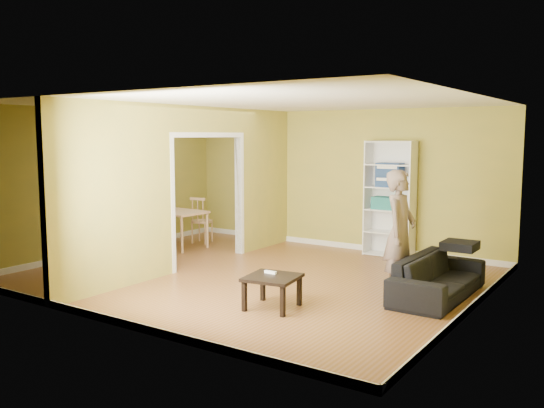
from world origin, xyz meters
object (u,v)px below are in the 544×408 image
at_px(chair_far, 202,220).
at_px(dining_table, 175,215).
at_px(sofa, 438,270).
at_px(chair_near, 158,224).
at_px(person, 400,221).
at_px(bookshelf, 391,199).
at_px(coffee_table, 272,281).
at_px(chair_left, 148,221).

bearing_deg(chair_far, dining_table, 66.87).
distance_m(sofa, chair_near, 5.19).
bearing_deg(sofa, person, 97.06).
distance_m(bookshelf, chair_far, 3.74).
bearing_deg(sofa, coffee_table, 137.42).
xyz_separation_m(coffee_table, chair_left, (-4.52, 2.28, 0.09)).
bearing_deg(chair_left, chair_far, 142.60).
relative_size(sofa, chair_far, 2.04).
bearing_deg(bookshelf, coffee_table, -89.67).
distance_m(person, dining_table, 4.80).
relative_size(sofa, chair_left, 2.16).
bearing_deg(chair_left, bookshelf, 129.77).
relative_size(chair_near, chair_far, 1.12).
height_order(bookshelf, chair_left, bookshelf).
xyz_separation_m(person, bookshelf, (-1.05, 2.25, 0.04)).
distance_m(coffee_table, dining_table, 4.35).
bearing_deg(dining_table, chair_near, -82.22).
bearing_deg(chair_near, chair_far, 63.00).
height_order(dining_table, chair_left, chair_left).
distance_m(coffee_table, chair_left, 5.07).
distance_m(bookshelf, chair_near, 4.24).
bearing_deg(dining_table, sofa, -6.53).
distance_m(chair_near, chair_far, 1.18).
bearing_deg(coffee_table, chair_far, 141.51).
bearing_deg(chair_far, coffee_table, 129.78).
bearing_deg(dining_table, person, -7.91).
height_order(sofa, chair_far, chair_far).
xyz_separation_m(sofa, coffee_table, (-1.55, -1.63, -0.01)).
bearing_deg(sofa, bookshelf, 36.64).
bearing_deg(chair_near, chair_left, 121.01).
height_order(chair_left, chair_near, chair_near).
height_order(sofa, dining_table, sofa).
distance_m(sofa, dining_table, 5.31).
bearing_deg(chair_left, dining_table, 107.40).
relative_size(coffee_table, chair_far, 0.66).
relative_size(person, chair_far, 2.12).
bearing_deg(person, chair_near, 86.31).
height_order(coffee_table, chair_near, chair_near).
relative_size(sofa, dining_table, 1.68).
height_order(person, chair_left, person).
xyz_separation_m(person, chair_left, (-5.55, 0.71, -0.54)).
xyz_separation_m(sofa, dining_table, (-5.27, 0.60, 0.27)).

